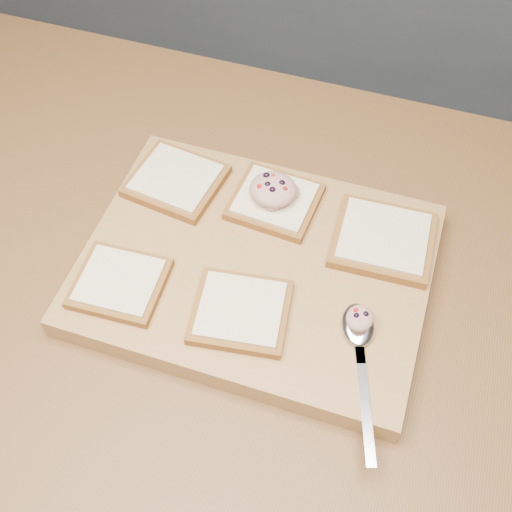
{
  "coord_description": "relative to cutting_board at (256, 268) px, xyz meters",
  "views": [
    {
      "loc": [
        0.04,
        -0.47,
        1.63
      ],
      "look_at": [
        -0.11,
        -0.01,
        0.95
      ],
      "focal_mm": 45.0,
      "sensor_mm": 36.0,
      "label": 1
    }
  ],
  "objects": [
    {
      "name": "bread_far_center",
      "position": [
        -0.0,
        0.1,
        0.03
      ],
      "size": [
        0.12,
        0.11,
        0.02
      ],
      "color": "brown",
      "rests_on": "cutting_board"
    },
    {
      "name": "island_counter",
      "position": [
        0.11,
        0.01,
        -0.46
      ],
      "size": [
        2.0,
        0.8,
        0.9
      ],
      "color": "slate",
      "rests_on": "ground"
    },
    {
      "name": "spoon_salad",
      "position": [
        0.15,
        -0.06,
        0.04
      ],
      "size": [
        0.03,
        0.04,
        0.02
      ],
      "color": "tan",
      "rests_on": "spoon"
    },
    {
      "name": "tuna_salad_dollop",
      "position": [
        -0.01,
        0.1,
        0.05
      ],
      "size": [
        0.06,
        0.06,
        0.03
      ],
      "color": "tan",
      "rests_on": "bread_far_center"
    },
    {
      "name": "bread_near_center",
      "position": [
        0.01,
        -0.08,
        0.03
      ],
      "size": [
        0.13,
        0.12,
        0.02
      ],
      "color": "brown",
      "rests_on": "cutting_board"
    },
    {
      "name": "bread_far_right",
      "position": [
        0.15,
        0.08,
        0.03
      ],
      "size": [
        0.13,
        0.12,
        0.02
      ],
      "color": "brown",
      "rests_on": "cutting_board"
    },
    {
      "name": "ground",
      "position": [
        0.11,
        0.01,
        -0.92
      ],
      "size": [
        4.0,
        4.0,
        0.0
      ],
      "primitive_type": "plane",
      "color": "#515459",
      "rests_on": "ground"
    },
    {
      "name": "cutting_board",
      "position": [
        0.0,
        0.0,
        0.0
      ],
      "size": [
        0.45,
        0.34,
        0.04
      ],
      "primitive_type": "cube",
      "color": "#AE7A4A",
      "rests_on": "island_counter"
    },
    {
      "name": "bread_near_left",
      "position": [
        -0.15,
        -0.09,
        0.03
      ],
      "size": [
        0.12,
        0.11,
        0.02
      ],
      "color": "brown",
      "rests_on": "cutting_board"
    },
    {
      "name": "bread_far_left",
      "position": [
        -0.15,
        0.09,
        0.03
      ],
      "size": [
        0.14,
        0.13,
        0.02
      ],
      "color": "brown",
      "rests_on": "cutting_board"
    },
    {
      "name": "spoon",
      "position": [
        0.15,
        -0.07,
        0.02
      ],
      "size": [
        0.09,
        0.2,
        0.01
      ],
      "color": "silver",
      "rests_on": "cutting_board"
    }
  ]
}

